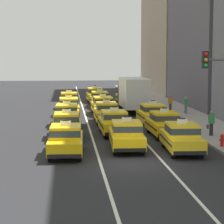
# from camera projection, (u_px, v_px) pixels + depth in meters

# --- Properties ---
(ground_plane) EXTENTS (160.00, 160.00, 0.00)m
(ground_plane) POSITION_uv_depth(u_px,v_px,m) (132.00, 164.00, 24.01)
(ground_plane) COLOR #232326
(lane_stripe_left_center) EXTENTS (0.14, 80.00, 0.01)m
(lane_stripe_left_center) POSITION_uv_depth(u_px,v_px,m) (85.00, 115.00, 43.63)
(lane_stripe_left_center) COLOR silver
(lane_stripe_left_center) RESTS_ON ground
(lane_stripe_center_right) EXTENTS (0.14, 80.00, 0.01)m
(lane_stripe_center_right) POSITION_uv_depth(u_px,v_px,m) (120.00, 114.00, 43.93)
(lane_stripe_center_right) COLOR silver
(lane_stripe_center_right) RESTS_ON ground
(sidewalk_curb) EXTENTS (4.00, 90.00, 0.15)m
(sidewalk_curb) POSITION_uv_depth(u_px,v_px,m) (194.00, 120.00, 39.50)
(sidewalk_curb) COLOR #9E9993
(sidewalk_curb) RESTS_ON ground
(taxi_left_nearest) EXTENTS (1.96, 4.62, 1.96)m
(taxi_left_nearest) POSITION_uv_depth(u_px,v_px,m) (66.00, 139.00, 25.86)
(taxi_left_nearest) COLOR black
(taxi_left_nearest) RESTS_ON ground
(taxi_left_second) EXTENTS (1.87, 4.58, 1.96)m
(taxi_left_second) POSITION_uv_depth(u_px,v_px,m) (67.00, 125.00, 31.42)
(taxi_left_second) COLOR black
(taxi_left_second) RESTS_ON ground
(taxi_left_third) EXTENTS (1.99, 4.63, 1.96)m
(taxi_left_third) POSITION_uv_depth(u_px,v_px,m) (67.00, 114.00, 36.91)
(taxi_left_third) COLOR black
(taxi_left_third) RESTS_ON ground
(taxi_left_fourth) EXTENTS (1.93, 4.60, 1.96)m
(taxi_left_fourth) POSITION_uv_depth(u_px,v_px,m) (69.00, 106.00, 42.55)
(taxi_left_fourth) COLOR black
(taxi_left_fourth) RESTS_ON ground
(taxi_left_fifth) EXTENTS (1.82, 4.56, 1.96)m
(taxi_left_fifth) POSITION_uv_depth(u_px,v_px,m) (69.00, 100.00, 48.56)
(taxi_left_fifth) COLOR black
(taxi_left_fifth) RESTS_ON ground
(taxi_center_nearest) EXTENTS (1.99, 4.63, 1.96)m
(taxi_center_nearest) POSITION_uv_depth(u_px,v_px,m) (127.00, 135.00, 27.40)
(taxi_center_nearest) COLOR black
(taxi_center_nearest) RESTS_ON ground
(taxi_center_second) EXTENTS (1.90, 4.59, 1.96)m
(taxi_center_second) POSITION_uv_depth(u_px,v_px,m) (114.00, 122.00, 32.60)
(taxi_center_second) COLOR black
(taxi_center_second) RESTS_ON ground
(taxi_center_third) EXTENTS (1.82, 4.56, 1.96)m
(taxi_center_third) POSITION_uv_depth(u_px,v_px,m) (106.00, 112.00, 38.29)
(taxi_center_third) COLOR black
(taxi_center_third) RESTS_ON ground
(taxi_center_fourth) EXTENTS (1.95, 4.61, 1.96)m
(taxi_center_fourth) POSITION_uv_depth(u_px,v_px,m) (103.00, 105.00, 43.74)
(taxi_center_fourth) COLOR black
(taxi_center_fourth) RESTS_ON ground
(taxi_center_fifth) EXTENTS (1.90, 4.59, 1.96)m
(taxi_center_fifth) POSITION_uv_depth(u_px,v_px,m) (100.00, 99.00, 49.95)
(taxi_center_fifth) COLOR black
(taxi_center_fifth) RESTS_ON ground
(taxi_center_sixth) EXTENTS (1.90, 4.59, 1.96)m
(taxi_center_sixth) POSITION_uv_depth(u_px,v_px,m) (95.00, 95.00, 55.45)
(taxi_center_sixth) COLOR black
(taxi_center_sixth) RESTS_ON ground
(taxi_right_nearest) EXTENTS (1.99, 4.63, 1.96)m
(taxi_right_nearest) POSITION_uv_depth(u_px,v_px,m) (182.00, 137.00, 26.64)
(taxi_right_nearest) COLOR black
(taxi_right_nearest) RESTS_ON ground
(taxi_right_second) EXTENTS (1.89, 4.59, 1.96)m
(taxi_right_second) POSITION_uv_depth(u_px,v_px,m) (164.00, 123.00, 31.91)
(taxi_right_second) COLOR black
(taxi_right_second) RESTS_ON ground
(taxi_right_third) EXTENTS (1.91, 4.60, 1.96)m
(taxi_right_third) POSITION_uv_depth(u_px,v_px,m) (152.00, 114.00, 37.06)
(taxi_right_third) COLOR black
(taxi_right_third) RESTS_ON ground
(box_truck_right_fourth) EXTENTS (2.39, 7.00, 3.27)m
(box_truck_right_fourth) POSITION_uv_depth(u_px,v_px,m) (133.00, 94.00, 45.48)
(box_truck_right_fourth) COLOR black
(box_truck_right_fourth) RESTS_ON ground
(taxi_right_fifth) EXTENTS (1.89, 4.59, 1.96)m
(taxi_right_fifth) POSITION_uv_depth(u_px,v_px,m) (126.00, 96.00, 53.17)
(taxi_right_fifth) COLOR black
(taxi_right_fifth) RESTS_ON ground
(pedestrian_near_crosswalk) EXTENTS (0.36, 0.24, 1.55)m
(pedestrian_near_crosswalk) POSITION_uv_depth(u_px,v_px,m) (186.00, 105.00, 43.40)
(pedestrian_near_crosswalk) COLOR slate
(pedestrian_near_crosswalk) RESTS_ON sidewalk_curb
(pedestrian_mid_block) EXTENTS (0.36, 0.24, 1.64)m
(pedestrian_mid_block) POSITION_uv_depth(u_px,v_px,m) (170.00, 104.00, 43.49)
(pedestrian_mid_block) COLOR #473828
(pedestrian_mid_block) RESTS_ON sidewalk_curb
(pedestrian_far_corner) EXTENTS (0.47, 0.24, 1.63)m
(pedestrian_far_corner) POSITION_uv_depth(u_px,v_px,m) (211.00, 123.00, 31.43)
(pedestrian_far_corner) COLOR #23232D
(pedestrian_far_corner) RESTS_ON sidewalk_curb
(fire_hydrant) EXTENTS (0.36, 0.22, 0.73)m
(fire_hydrant) POSITION_uv_depth(u_px,v_px,m) (222.00, 140.00, 27.69)
(fire_hydrant) COLOR red
(fire_hydrant) RESTS_ON sidewalk_curb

